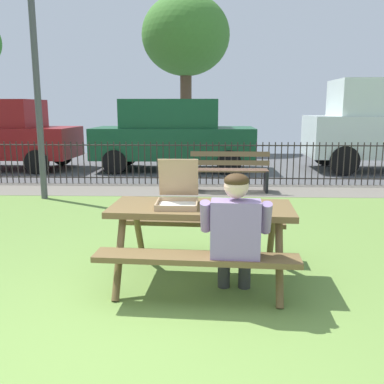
# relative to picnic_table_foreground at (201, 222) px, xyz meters

# --- Properties ---
(ground) EXTENTS (28.00, 10.93, 0.02)m
(ground) POSITION_rel_picnic_table_foreground_xyz_m (-0.58, 0.01, -0.61)
(ground) COLOR olive
(cobblestone_walkway) EXTENTS (28.00, 1.40, 0.01)m
(cobblestone_walkway) POSITION_rel_picnic_table_foreground_xyz_m (-0.58, 4.77, -0.60)
(cobblestone_walkway) COLOR slate
(street_asphalt) EXTENTS (28.00, 6.65, 0.01)m
(street_asphalt) POSITION_rel_picnic_table_foreground_xyz_m (-0.58, 8.80, -0.60)
(street_asphalt) COLOR #515154
(picnic_table_foreground) EXTENTS (1.89, 1.59, 0.79)m
(picnic_table_foreground) POSITION_rel_picnic_table_foreground_xyz_m (0.00, 0.00, 0.00)
(picnic_table_foreground) COLOR brown
(picnic_table_foreground) RESTS_ON ground
(pizza_box_open) EXTENTS (0.41, 0.48, 0.45)m
(pizza_box_open) POSITION_rel_picnic_table_foreground_xyz_m (-0.24, 0.02, 0.28)
(pizza_box_open) COLOR tan
(pizza_box_open) RESTS_ON picnic_table_foreground
(adult_at_table) EXTENTS (0.62, 0.61, 1.19)m
(adult_at_table) POSITION_rel_picnic_table_foreground_xyz_m (0.30, -0.52, 0.06)
(adult_at_table) COLOR #333333
(adult_at_table) RESTS_ON ground
(iron_fence_streetside) EXTENTS (18.21, 0.03, 0.97)m
(iron_fence_streetside) POSITION_rel_picnic_table_foreground_xyz_m (-0.58, 5.47, -0.10)
(iron_fence_streetside) COLOR #2D2823
(iron_fence_streetside) RESTS_ON ground
(park_bench_center) EXTENTS (1.61, 0.49, 0.85)m
(park_bench_center) POSITION_rel_picnic_table_foreground_xyz_m (0.53, 4.63, -0.18)
(park_bench_center) COLOR brown
(park_bench_center) RESTS_ON ground
(lamp_post_walkway) EXTENTS (0.28, 0.28, 4.36)m
(lamp_post_walkway) POSITION_rel_picnic_table_foreground_xyz_m (-3.08, 3.85, 2.04)
(lamp_post_walkway) COLOR #4C4C51
(lamp_post_walkway) RESTS_ON ground
(parked_car_center) EXTENTS (4.41, 1.93, 1.94)m
(parked_car_center) POSITION_rel_picnic_table_foreground_xyz_m (-0.89, 7.76, 0.41)
(parked_car_center) COLOR #16502E
(parked_car_center) RESTS_ON ground
(far_tree_midleft) EXTENTS (3.47, 3.47, 6.07)m
(far_tree_midleft) POSITION_rel_picnic_table_foreground_xyz_m (-0.80, 13.52, 3.86)
(far_tree_midleft) COLOR brown
(far_tree_midleft) RESTS_ON ground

